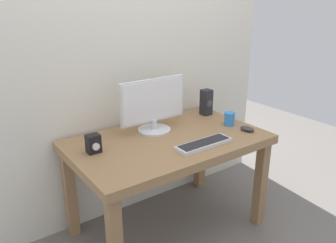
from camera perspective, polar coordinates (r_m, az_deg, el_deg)
The scene contains 9 objects.
ground_plane at distance 2.67m, azimuth -0.02°, elevation -17.10°, with size 6.00×6.00×0.00m, color slate.
wall_back at distance 2.50m, azimuth -6.13°, elevation 17.40°, with size 2.46×0.04×3.00m, color silver.
desk at distance 2.34m, azimuth -0.02°, elevation -4.86°, with size 1.30×0.79×0.71m.
monitor at distance 2.38m, azimuth -2.38°, elevation 2.67°, with size 0.51×0.23×0.37m.
keyboard_primary at distance 2.20m, azimuth 5.96°, elevation -3.72°, with size 0.39×0.12×0.03m.
mouse at distance 2.49m, azimuth 12.97°, elevation -1.18°, with size 0.06×0.11×0.03m, color #333338.
speaker_right at distance 2.76m, azimuth 6.35°, elevation 3.18°, with size 0.08×0.08×0.20m.
audio_controller at distance 2.13m, azimuth -12.25°, elevation -3.62°, with size 0.08×0.08×0.11m.
coffee_mug at distance 2.57m, azimuth 10.14°, elevation 0.46°, with size 0.08×0.08×0.10m, color #337FD8.
Camera 1 is at (-1.23, -1.73, 1.61)m, focal length 36.82 mm.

